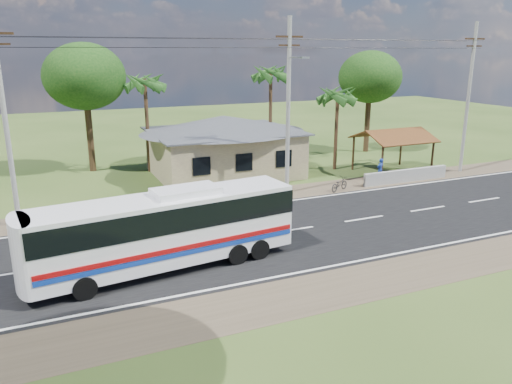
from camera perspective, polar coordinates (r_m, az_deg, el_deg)
ground at (r=26.04m, az=4.12°, el=-4.39°), size 120.00×120.00×0.00m
road at (r=26.04m, az=4.12°, el=-4.37°), size 120.00×16.00×0.03m
house at (r=37.30m, az=-3.72°, el=6.04°), size 12.40×10.00×5.00m
waiting_shed at (r=39.26m, az=15.44°, el=6.13°), size 5.20×4.48×3.35m
concrete_barrier at (r=36.90m, az=16.76°, el=1.80°), size 7.00×0.30×0.90m
utility_poles at (r=31.58m, az=3.18°, el=9.99°), size 32.80×2.22×11.00m
palm_near at (r=38.87m, az=9.33°, el=10.83°), size 2.80×2.80×6.70m
palm_mid at (r=41.02m, az=1.70°, el=13.31°), size 2.80×2.80×8.20m
palm_far at (r=38.39m, az=-12.60°, el=12.05°), size 2.80×2.80×7.70m
tree_behind_house at (r=39.79m, az=-19.00°, el=12.34°), size 6.00×6.00×9.61m
tree_behind_shed at (r=46.59m, az=12.90°, el=12.65°), size 5.60×5.60×9.02m
coach_bus at (r=21.23m, az=-10.17°, el=-3.71°), size 11.33×3.62×3.46m
motorcycle at (r=33.54m, az=9.50°, el=0.90°), size 1.82×1.26×0.90m
person at (r=36.68m, az=14.00°, el=2.50°), size 0.68×0.54×1.62m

